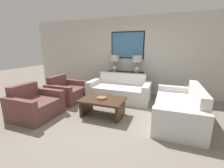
{
  "coord_description": "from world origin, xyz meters",
  "views": [
    {
      "loc": [
        1.38,
        -2.77,
        1.61
      ],
      "look_at": [
        -0.0,
        0.94,
        0.65
      ],
      "focal_mm": 24.0,
      "sensor_mm": 36.0,
      "label": 1
    }
  ],
  "objects": [
    {
      "name": "armchair_near_back_wall",
      "position": [
        -1.5,
        0.91,
        0.27
      ],
      "size": [
        0.9,
        0.99,
        0.77
      ],
      "color": "brown",
      "rests_on": "ground_plane"
    },
    {
      "name": "couch_by_side",
      "position": [
        1.69,
        0.7,
        0.28
      ],
      "size": [
        0.93,
        1.9,
        0.8
      ],
      "color": "silver",
      "rests_on": "ground_plane"
    },
    {
      "name": "couch_by_back_wall",
      "position": [
        0.0,
        1.61,
        0.28
      ],
      "size": [
        1.9,
        0.93,
        0.8
      ],
      "color": "silver",
      "rests_on": "ground_plane"
    },
    {
      "name": "armchair_near_camera",
      "position": [
        -1.5,
        -0.28,
        0.27
      ],
      "size": [
        0.9,
        0.99,
        0.77
      ],
      "color": "brown",
      "rests_on": "ground_plane"
    },
    {
      "name": "back_wall",
      "position": [
        0.0,
        2.53,
        1.33
      ],
      "size": [
        7.74,
        0.12,
        2.65
      ],
      "color": "beige",
      "rests_on": "ground_plane"
    },
    {
      "name": "console_table",
      "position": [
        0.0,
        2.27,
        0.4
      ],
      "size": [
        1.24,
        0.35,
        0.79
      ],
      "color": "black",
      "rests_on": "ground_plane"
    },
    {
      "name": "table_lamp_left",
      "position": [
        -0.4,
        2.27,
        1.19
      ],
      "size": [
        0.33,
        0.33,
        0.57
      ],
      "color": "silver",
      "rests_on": "console_table"
    },
    {
      "name": "ground_plane",
      "position": [
        0.0,
        0.0,
        0.0
      ],
      "size": [
        20.0,
        20.0,
        0.0
      ],
      "primitive_type": "plane",
      "color": "slate"
    },
    {
      "name": "decorative_bowl",
      "position": [
        -0.04,
        0.32,
        0.45
      ],
      "size": [
        0.23,
        0.23,
        0.04
      ],
      "color": "olive",
      "rests_on": "coffee_table"
    },
    {
      "name": "table_lamp_right",
      "position": [
        0.4,
        2.27,
        1.19
      ],
      "size": [
        0.33,
        0.33,
        0.57
      ],
      "color": "silver",
      "rests_on": "console_table"
    },
    {
      "name": "coffee_table",
      "position": [
        -0.01,
        0.32,
        0.3
      ],
      "size": [
        1.02,
        0.7,
        0.43
      ],
      "color": "#3D2616",
      "rests_on": "ground_plane"
    }
  ]
}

